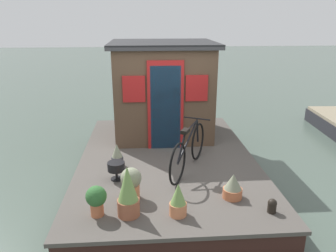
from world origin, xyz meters
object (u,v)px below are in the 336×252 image
at_px(potted_plant_succulent, 128,192).
at_px(houseboat_cabin, 163,89).
at_px(potted_plant_thyme, 96,199).
at_px(potted_plant_mint, 233,187).
at_px(potted_plant_basil, 131,182).
at_px(potted_plant_geranium, 117,156).
at_px(bicycle, 189,150).
at_px(charcoal_grill, 116,167).
at_px(potted_plant_lavender, 178,200).
at_px(mooring_bollard, 272,205).

bearing_deg(potted_plant_succulent, houseboat_cabin, -11.49).
distance_m(potted_plant_thyme, potted_plant_mint, 1.99).
bearing_deg(potted_plant_basil, potted_plant_geranium, 14.39).
relative_size(bicycle, charcoal_grill, 5.16).
height_order(houseboat_cabin, charcoal_grill, houseboat_cabin).
distance_m(potted_plant_lavender, potted_plant_thyme, 1.11).
height_order(bicycle, potted_plant_succulent, bicycle).
distance_m(potted_plant_basil, charcoal_grill, 0.67).
bearing_deg(charcoal_grill, mooring_bollard, -117.16).
distance_m(bicycle, potted_plant_succulent, 1.66).
bearing_deg(potted_plant_geranium, potted_plant_thyme, 174.01).
bearing_deg(potted_plant_mint, mooring_bollard, -133.74).
relative_size(potted_plant_lavender, potted_plant_mint, 1.24).
bearing_deg(potted_plant_lavender, charcoal_grill, 39.63).
height_order(potted_plant_lavender, potted_plant_thyme, potted_plant_lavender).
height_order(potted_plant_thyme, mooring_bollard, potted_plant_thyme).
relative_size(potted_plant_basil, charcoal_grill, 1.57).
distance_m(potted_plant_basil, potted_plant_mint, 1.52).
distance_m(potted_plant_geranium, potted_plant_mint, 2.19).
bearing_deg(potted_plant_thyme, houseboat_cabin, -18.61).
bearing_deg(potted_plant_basil, potted_plant_succulent, 176.67).
relative_size(potted_plant_mint, mooring_bollard, 1.86).
bearing_deg(charcoal_grill, potted_plant_basil, -156.41).
distance_m(potted_plant_basil, potted_plant_succulent, 0.45).
xyz_separation_m(potted_plant_basil, potted_plant_succulent, (-0.45, 0.03, 0.08)).
bearing_deg(potted_plant_thyme, potted_plant_succulent, -93.55).
height_order(potted_plant_succulent, mooring_bollard, potted_plant_succulent).
bearing_deg(mooring_bollard, potted_plant_geranium, 53.49).
bearing_deg(houseboat_cabin, mooring_bollard, -158.65).
relative_size(potted_plant_lavender, potted_plant_basil, 0.98).
bearing_deg(mooring_bollard, potted_plant_mint, 46.26).
xyz_separation_m(potted_plant_geranium, potted_plant_succulent, (-1.58, -0.27, 0.14)).
distance_m(bicycle, potted_plant_thyme, 1.93).
bearing_deg(potted_plant_succulent, potted_plant_geranium, 9.54).
bearing_deg(bicycle, potted_plant_mint, -151.10).
relative_size(houseboat_cabin, potted_plant_succulent, 3.09).
xyz_separation_m(bicycle, potted_plant_basil, (-0.88, 0.97, -0.12)).
height_order(potted_plant_mint, mooring_bollard, potted_plant_mint).
relative_size(bicycle, mooring_bollard, 7.77).
distance_m(bicycle, potted_plant_lavender, 1.42).
xyz_separation_m(potted_plant_basil, potted_plant_thyme, (-0.42, 0.46, -0.01)).
bearing_deg(potted_plant_basil, bicycle, -47.91).
xyz_separation_m(potted_plant_basil, mooring_bollard, (-0.53, -1.96, -0.16)).
height_order(bicycle, potted_plant_mint, bicycle).
xyz_separation_m(charcoal_grill, mooring_bollard, (-1.14, -2.23, -0.11)).
bearing_deg(houseboat_cabin, potted_plant_geranium, 151.24).
bearing_deg(potted_plant_mint, potted_plant_geranium, 55.53).
distance_m(bicycle, potted_plant_mint, 1.13).
xyz_separation_m(bicycle, charcoal_grill, (-0.26, 1.24, -0.17)).
xyz_separation_m(houseboat_cabin, potted_plant_succulent, (-3.28, 0.67, -0.70)).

